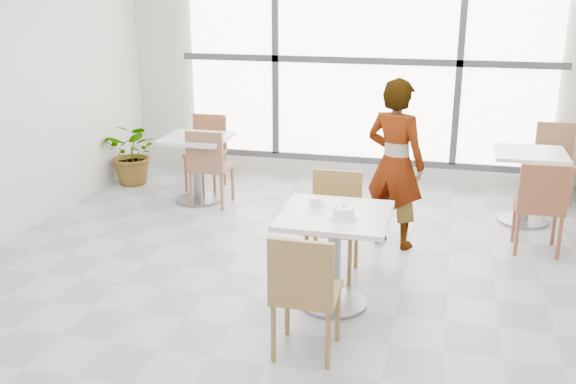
% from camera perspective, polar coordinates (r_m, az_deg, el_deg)
% --- Properties ---
extents(floor, '(7.00, 7.00, 0.00)m').
position_cam_1_polar(floor, '(5.13, 0.84, -9.71)').
color(floor, '#9E9EA5').
rests_on(floor, ground).
extents(wall_back, '(6.00, 0.00, 6.00)m').
position_cam_1_polar(wall_back, '(8.05, 6.80, 11.38)').
color(wall_back, silver).
rests_on(wall_back, ground).
extents(window, '(4.60, 0.07, 2.52)m').
position_cam_1_polar(window, '(7.99, 6.74, 11.34)').
color(window, white).
rests_on(window, ground).
extents(main_table, '(0.80, 0.80, 0.75)m').
position_cam_1_polar(main_table, '(4.91, 4.09, -4.34)').
color(main_table, white).
rests_on(main_table, ground).
extents(chair_near, '(0.42, 0.42, 0.87)m').
position_cam_1_polar(chair_near, '(4.23, 1.42, -8.41)').
color(chair_near, olive).
rests_on(chair_near, ground).
extents(chair_far, '(0.42, 0.42, 0.87)m').
position_cam_1_polar(chair_far, '(5.51, 4.07, -2.10)').
color(chair_far, olive).
rests_on(chair_far, ground).
extents(oatmeal_bowl, '(0.21, 0.21, 0.09)m').
position_cam_1_polar(oatmeal_bowl, '(4.72, 4.87, -1.78)').
color(oatmeal_bowl, white).
rests_on(oatmeal_bowl, main_table).
extents(coffee_cup, '(0.16, 0.13, 0.07)m').
position_cam_1_polar(coffee_cup, '(4.96, 2.41, -0.91)').
color(coffee_cup, white).
rests_on(coffee_cup, main_table).
extents(person, '(0.68, 0.58, 1.58)m').
position_cam_1_polar(person, '(6.07, 9.34, 2.43)').
color(person, black).
rests_on(person, ground).
extents(bg_table_left, '(0.70, 0.70, 0.75)m').
position_cam_1_polar(bg_table_left, '(7.41, -7.97, 2.82)').
color(bg_table_left, silver).
rests_on(bg_table_left, ground).
extents(bg_table_right, '(0.70, 0.70, 0.75)m').
position_cam_1_polar(bg_table_right, '(7.11, 20.21, 1.26)').
color(bg_table_right, white).
rests_on(bg_table_right, ground).
extents(bg_chair_left_near, '(0.42, 0.42, 0.87)m').
position_cam_1_polar(bg_chair_left_near, '(7.20, -6.96, 2.54)').
color(bg_chair_left_near, brown).
rests_on(bg_chair_left_near, ground).
extents(bg_chair_left_far, '(0.42, 0.42, 0.87)m').
position_cam_1_polar(bg_chair_left_far, '(7.96, -7.07, 4.00)').
color(bg_chair_left_far, '#945735').
rests_on(bg_chair_left_far, ground).
extents(bg_chair_right_near, '(0.42, 0.42, 0.87)m').
position_cam_1_polar(bg_chair_right_near, '(6.28, 21.20, -0.80)').
color(bg_chair_right_near, brown).
rests_on(bg_chair_right_near, ground).
extents(bg_chair_right_far, '(0.42, 0.42, 0.87)m').
position_cam_1_polar(bg_chair_right_far, '(8.02, 22.23, 2.91)').
color(bg_chair_right_far, '#976745').
rests_on(bg_chair_right_far, ground).
extents(plant_left, '(0.73, 0.64, 0.78)m').
position_cam_1_polar(plant_left, '(8.24, -13.31, 3.32)').
color(plant_left, '#4C793D').
rests_on(plant_left, ground).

